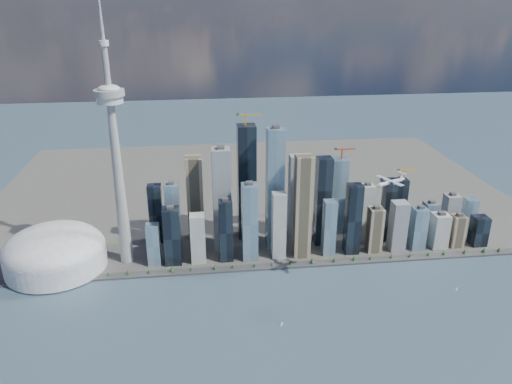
{
  "coord_description": "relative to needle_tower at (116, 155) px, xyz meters",
  "views": [
    {
      "loc": [
        -142.62,
        -633.79,
        528.61
      ],
      "look_at": [
        -33.75,
        260.0,
        165.15
      ],
      "focal_mm": 35.0,
      "sensor_mm": 36.0,
      "label": 1
    }
  ],
  "objects": [
    {
      "name": "dome_stadium",
      "position": [
        -140.0,
        -10.0,
        -196.4
      ],
      "size": [
        200.0,
        200.0,
        86.0
      ],
      "color": "silver",
      "rests_on": "land"
    },
    {
      "name": "ground",
      "position": [
        300.0,
        -310.0,
        -235.84
      ],
      "size": [
        4000.0,
        4000.0,
        0.0
      ],
      "primitive_type": "plane",
      "color": "#334A59",
      "rests_on": "ground"
    },
    {
      "name": "sailboat_west",
      "position": [
        285.43,
        -251.91,
        -233.03
      ],
      "size": [
        6.14,
        3.7,
        8.74
      ],
      "rotation": [
        0.0,
        0.0,
        0.41
      ],
      "color": "silver",
      "rests_on": "ground"
    },
    {
      "name": "seawall",
      "position": [
        300.0,
        -60.0,
        -233.84
      ],
      "size": [
        1100.0,
        22.0,
        4.0
      ],
      "primitive_type": "cube",
      "color": "#383838",
      "rests_on": "ground"
    },
    {
      "name": "sailboat_east",
      "position": [
        635.16,
        -185.88,
        -233.24
      ],
      "size": [
        5.69,
        3.43,
        8.1
      ],
      "rotation": [
        0.0,
        0.0,
        0.41
      ],
      "color": "silver",
      "rests_on": "ground"
    },
    {
      "name": "land",
      "position": [
        300.0,
        390.0,
        -234.34
      ],
      "size": [
        1400.0,
        900.0,
        3.0
      ],
      "primitive_type": "cube",
      "color": "#4C4C47",
      "rests_on": "ground"
    },
    {
      "name": "needle_tower",
      "position": [
        0.0,
        0.0,
        0.0
      ],
      "size": [
        56.0,
        56.0,
        550.5
      ],
      "color": "#9C9B97",
      "rests_on": "land"
    },
    {
      "name": "shoreline_trees",
      "position": [
        300.0,
        -60.0,
        -227.06
      ],
      "size": [
        960.53,
        7.2,
        8.8
      ],
      "color": "#3F2D1E",
      "rests_on": "seawall"
    },
    {
      "name": "airplane",
      "position": [
        486.8,
        -171.44,
        -13.45
      ],
      "size": [
        63.59,
        57.12,
        16.38
      ],
      "rotation": [
        0.0,
        0.0,
        0.43
      ],
      "color": "silver",
      "rests_on": "ground"
    },
    {
      "name": "skyscraper_cluster",
      "position": [
        359.61,
        26.81,
        -145.94
      ],
      "size": [
        736.0,
        142.0,
        287.65
      ],
      "color": "black",
      "rests_on": "land"
    }
  ]
}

